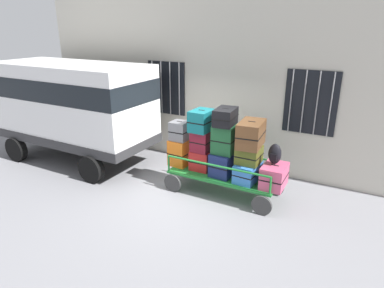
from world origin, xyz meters
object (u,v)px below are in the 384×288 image
suitcase_midleft_bottom (201,161)px  suitcase_center_middle (225,139)px  suitcase_midright_top (251,134)px  luggage_cart (223,178)px  suitcase_midright_bottom (248,172)px  suitcase_center_bottom (224,163)px  backpack (275,154)px  suitcase_center_top (225,117)px  suitcase_right_bottom (274,176)px  suitcase_midleft_middle (201,141)px  suitcase_midright_middle (249,155)px  van (73,102)px  suitcase_midleft_top (202,121)px  suitcase_left_middle (180,131)px  suitcase_left_bottom (179,153)px

suitcase_midleft_bottom → suitcase_center_middle: size_ratio=0.75×
suitcase_midright_top → luggage_cart: bearing=-176.4°
suitcase_center_middle → suitcase_midright_bottom: 0.88m
suitcase_center_bottom → backpack: 1.21m
suitcase_center_top → backpack: bearing=1.4°
suitcase_right_bottom → suitcase_midleft_middle: bearing=179.1°
suitcase_midright_bottom → backpack: backpack is taller
suitcase_midleft_bottom → suitcase_midright_middle: bearing=0.1°
van → suitcase_right_bottom: (5.74, 0.03, -0.97)m
suitcase_center_middle → suitcase_center_bottom: bearing=90.0°
suitcase_midleft_bottom → suitcase_midleft_middle: size_ratio=0.98×
suitcase_midright_middle → suitcase_midright_top: size_ratio=0.62×
suitcase_midleft_middle → suitcase_midleft_top: 0.49m
suitcase_midright_bottom → suitcase_midright_middle: suitcase_midright_middle is taller
backpack → suitcase_midleft_bottom: bearing=-178.7°
suitcase_midleft_top → suitcase_right_bottom: bearing=-1.7°
suitcase_center_top → suitcase_midright_bottom: bearing=-2.5°
backpack → suitcase_center_bottom: bearing=179.6°
suitcase_left_middle → suitcase_center_middle: bearing=-0.6°
suitcase_left_bottom → suitcase_midleft_bottom: suitcase_left_bottom is taller
luggage_cart → suitcase_right_bottom: suitcase_right_bottom is taller
van → suitcase_midright_top: bearing=1.2°
suitcase_right_bottom → backpack: size_ratio=1.57×
suitcase_left_middle → suitcase_center_bottom: 1.31m
suitcase_left_bottom → suitcase_midright_middle: size_ratio=1.22×
suitcase_center_bottom → suitcase_midright_bottom: size_ratio=1.00×
suitcase_center_middle → suitcase_midright_middle: suitcase_center_middle is taller
suitcase_center_bottom → suitcase_midright_top: 0.98m
suitcase_left_bottom → van: bearing=-179.0°
van → suitcase_midright_bottom: 5.25m
suitcase_center_middle → suitcase_midright_bottom: suitcase_center_middle is taller
suitcase_midleft_middle → suitcase_midleft_top: size_ratio=0.81×
van → suitcase_right_bottom: van is taller
suitcase_left_middle → suitcase_midleft_middle: 0.61m
suitcase_center_top → backpack: (1.13, 0.03, -0.66)m
suitcase_left_middle → suitcase_midright_bottom: suitcase_left_middle is taller
van → suitcase_midleft_top: 3.98m
van → suitcase_midleft_middle: (3.98, 0.06, -0.50)m
suitcase_left_middle → suitcase_midright_top: 1.76m
suitcase_center_top → suitcase_midright_top: 0.66m
suitcase_midright_bottom → suitcase_midleft_top: bearing=177.9°
suitcase_center_top → suitcase_center_bottom: bearing=90.0°
suitcase_center_middle → suitcase_midright_top: (0.58, 0.03, 0.20)m
suitcase_center_bottom → luggage_cart: bearing=-90.0°
suitcase_left_bottom → suitcase_midleft_bottom: bearing=-0.4°
suitcase_left_bottom → suitcase_center_middle: bearing=0.8°
suitcase_left_bottom → backpack: size_ratio=1.45×
suitcase_midleft_top → suitcase_center_middle: (0.58, -0.01, -0.34)m
suitcase_midleft_bottom → suitcase_left_middle: bearing=176.9°
suitcase_center_top → luggage_cart: bearing=-90.0°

